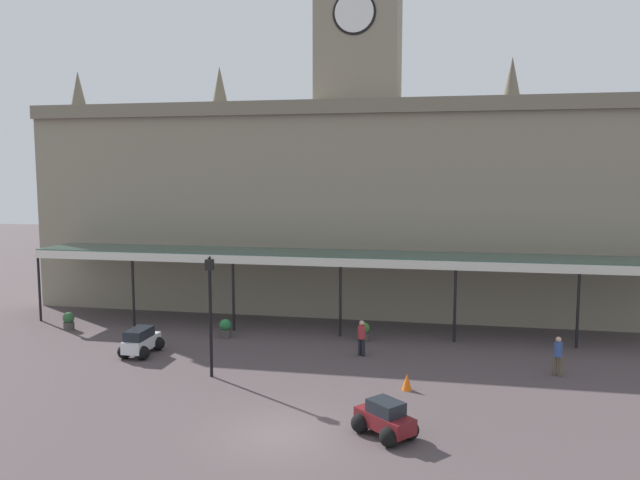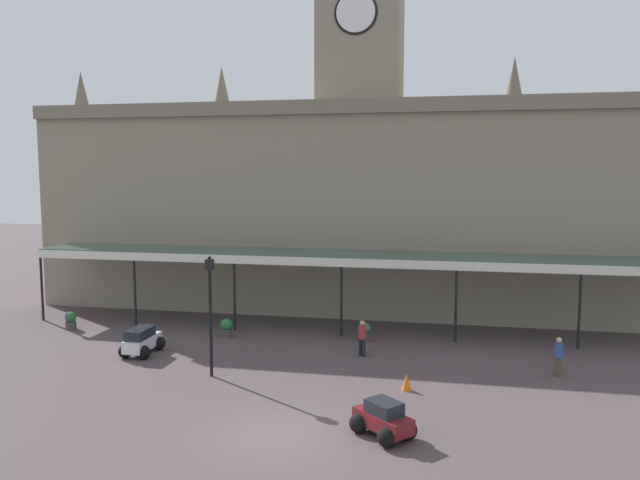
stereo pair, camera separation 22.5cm
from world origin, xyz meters
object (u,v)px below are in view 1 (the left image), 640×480
(pedestrian_near_entrance, at_px, (558,355))
(car_white_estate, at_px, (141,343))
(traffic_cone, at_px, (407,382))
(planter_near_kerb, at_px, (364,331))
(car_maroon_sedan, at_px, (385,421))
(planter_forecourt_centre, at_px, (225,328))
(pedestrian_beside_cars, at_px, (362,337))
(victorian_lamppost, at_px, (210,303))
(planter_by_canopy, at_px, (69,321))

(pedestrian_near_entrance, bearing_deg, car_white_estate, -178.42)
(traffic_cone, xyz_separation_m, planter_near_kerb, (-2.50, 6.67, 0.16))
(car_maroon_sedan, height_order, planter_near_kerb, car_maroon_sedan)
(car_maroon_sedan, xyz_separation_m, planter_forecourt_centre, (-9.09, 10.37, -0.01))
(car_white_estate, distance_m, pedestrian_beside_cars, 10.29)
(pedestrian_beside_cars, xyz_separation_m, victorian_lamppost, (-5.78, -4.07, 2.23))
(pedestrian_near_entrance, xyz_separation_m, traffic_cone, (-6.09, -2.90, -0.58))
(pedestrian_beside_cars, bearing_deg, car_white_estate, -170.23)
(planter_near_kerb, bearing_deg, pedestrian_near_entrance, -23.70)
(victorian_lamppost, height_order, traffic_cone, victorian_lamppost)
(victorian_lamppost, distance_m, traffic_cone, 8.55)
(pedestrian_beside_cars, relative_size, planter_forecourt_centre, 1.74)
(pedestrian_near_entrance, bearing_deg, traffic_cone, -154.54)
(pedestrian_beside_cars, distance_m, planter_by_canopy, 16.21)
(pedestrian_beside_cars, relative_size, planter_by_canopy, 1.74)
(pedestrian_near_entrance, bearing_deg, car_maroon_sedan, -132.14)
(car_white_estate, relative_size, planter_by_canopy, 2.35)
(pedestrian_near_entrance, height_order, planter_forecourt_centre, pedestrian_near_entrance)
(car_maroon_sedan, bearing_deg, pedestrian_near_entrance, 47.86)
(victorian_lamppost, xyz_separation_m, traffic_cone, (8.07, -0.07, -2.81))
(pedestrian_near_entrance, height_order, planter_by_canopy, pedestrian_near_entrance)
(car_maroon_sedan, xyz_separation_m, victorian_lamppost, (-7.58, 4.44, 2.63))
(car_maroon_sedan, height_order, car_white_estate, car_white_estate)
(car_white_estate, relative_size, planter_near_kerb, 2.35)
(planter_near_kerb, distance_m, planter_forecourt_centre, 7.12)
(planter_by_canopy, bearing_deg, pedestrian_near_entrance, -6.86)
(planter_near_kerb, bearing_deg, victorian_lamppost, -130.18)
(victorian_lamppost, relative_size, traffic_cone, 7.68)
(traffic_cone, relative_size, planter_by_canopy, 0.69)
(planter_forecourt_centre, bearing_deg, planter_near_kerb, 5.44)
(car_white_estate, xyz_separation_m, traffic_cone, (12.42, -2.39, -0.23))
(planter_by_canopy, bearing_deg, planter_forecourt_centre, 0.97)
(car_maroon_sedan, height_order, victorian_lamppost, victorian_lamppost)
(car_maroon_sedan, bearing_deg, car_white_estate, 150.47)
(car_maroon_sedan, relative_size, traffic_cone, 3.39)
(car_white_estate, height_order, planter_forecourt_centre, car_white_estate)
(victorian_lamppost, distance_m, planter_by_canopy, 12.13)
(pedestrian_near_entrance, distance_m, planter_by_canopy, 24.67)
(pedestrian_near_entrance, relative_size, traffic_cone, 2.53)
(traffic_cone, xyz_separation_m, planter_forecourt_centre, (-9.59, 6.00, 0.16))
(car_maroon_sedan, relative_size, pedestrian_near_entrance, 1.34)
(car_maroon_sedan, xyz_separation_m, pedestrian_near_entrance, (6.58, 7.27, 0.41))
(victorian_lamppost, xyz_separation_m, planter_near_kerb, (5.57, 6.60, -2.65))
(traffic_cone, relative_size, planter_near_kerb, 0.69)
(car_maroon_sedan, bearing_deg, planter_near_kerb, 100.32)
(traffic_cone, distance_m, planter_forecourt_centre, 11.31)
(car_maroon_sedan, height_order, planter_forecourt_centre, car_maroon_sedan)
(car_maroon_sedan, bearing_deg, pedestrian_beside_cars, 101.95)
(traffic_cone, bearing_deg, car_white_estate, 169.11)
(car_white_estate, distance_m, planter_near_kerb, 10.81)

